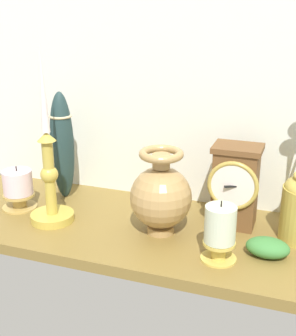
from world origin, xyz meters
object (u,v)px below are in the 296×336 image
(mantel_clock, at_px, (235,186))
(pillar_candle_near_clock, at_px, (220,231))
(brass_vase_bulbous, at_px, (161,195))
(tall_ceramic_vase, at_px, (62,145))
(pillar_candle_front, at_px, (18,188))
(candlestick_tall_left, at_px, (50,178))

(mantel_clock, xyz_separation_m, pillar_candle_near_clock, (-0.00, -0.16, -0.04))
(mantel_clock, relative_size, pillar_candle_near_clock, 1.49)
(mantel_clock, height_order, pillar_candle_near_clock, mantel_clock)
(pillar_candle_near_clock, bearing_deg, brass_vase_bulbous, 153.60)
(brass_vase_bulbous, distance_m, tall_ceramic_vase, 0.31)
(mantel_clock, distance_m, pillar_candle_near_clock, 0.16)
(pillar_candle_front, distance_m, tall_ceramic_vase, 0.15)
(mantel_clock, bearing_deg, candlestick_tall_left, -163.62)
(mantel_clock, xyz_separation_m, tall_ceramic_vase, (-0.44, 0.02, 0.04))
(pillar_candle_front, bearing_deg, tall_ceramic_vase, 53.81)
(pillar_candle_near_clock, relative_size, tall_ceramic_vase, 0.46)
(mantel_clock, distance_m, brass_vase_bulbous, 0.17)
(mantel_clock, xyz_separation_m, candlestick_tall_left, (-0.40, -0.12, 0.01))
(candlestick_tall_left, xyz_separation_m, tall_ceramic_vase, (-0.04, 0.13, 0.03))
(mantel_clock, distance_m, pillar_candle_front, 0.52)
(candlestick_tall_left, bearing_deg, pillar_candle_near_clock, -5.92)
(candlestick_tall_left, distance_m, pillar_candle_near_clock, 0.40)
(brass_vase_bulbous, bearing_deg, candlestick_tall_left, -173.22)
(candlestick_tall_left, bearing_deg, pillar_candle_front, 162.51)
(mantel_clock, relative_size, pillar_candle_front, 1.74)
(pillar_candle_front, height_order, tall_ceramic_vase, tall_ceramic_vase)
(mantel_clock, height_order, tall_ceramic_vase, tall_ceramic_vase)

